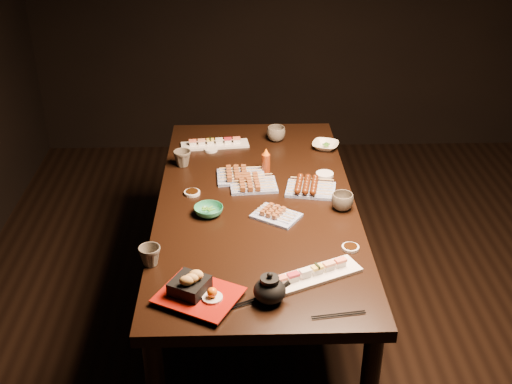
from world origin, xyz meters
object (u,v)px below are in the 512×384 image
yakitori_plate_left (241,173)px  teacup_mid_right (342,202)px  sushi_platter_near (311,273)px  teacup_far_right (276,134)px  edamame_bowl_cream (325,146)px  teacup_far_left (182,158)px  teapot (270,287)px  yakitori_plate_right (276,212)px  teacup_near_left (150,256)px  condiment_bottle (266,160)px  dining_table (256,268)px  tempura_tray (199,288)px  sushi_platter_far (215,142)px  edamame_bowl_green (209,211)px  yakitori_plate_center (253,182)px

yakitori_plate_left → teacup_mid_right: size_ratio=2.34×
sushi_platter_near → teacup_far_right: (-0.06, 1.26, 0.02)m
edamame_bowl_cream → teacup_far_left: 0.77m
teacup_far_left → teapot: bearing=-70.5°
yakitori_plate_right → teacup_near_left: size_ratio=2.25×
teacup_far_right → condiment_bottle: condiment_bottle is taller
yakitori_plate_right → edamame_bowl_cream: yakitori_plate_right is taller
dining_table → yakitori_plate_left: (-0.07, 0.23, 0.40)m
tempura_tray → teacup_far_left: bearing=125.2°
teacup_far_left → condiment_bottle: 0.43m
yakitori_plate_left → teacup_far_right: 0.48m
dining_table → sushi_platter_far: sushi_platter_far is taller
yakitori_plate_left → teacup_far_right: (0.20, 0.44, 0.01)m
edamame_bowl_green → teacup_near_left: teacup_near_left is taller
sushi_platter_near → teacup_mid_right: 0.54m
sushi_platter_far → teapot: 1.35m
teacup_far_left → condiment_bottle: bearing=-11.2°
teacup_near_left → teacup_far_left: teacup_far_left is taller
tempura_tray → teacup_far_right: bearing=103.6°
teacup_mid_right → teapot: size_ratio=0.71×
sushi_platter_far → edamame_bowl_cream: sushi_platter_far is taller
sushi_platter_far → yakitori_plate_right: (0.29, -0.75, 0.00)m
edamame_bowl_green → edamame_bowl_cream: 0.90m
sushi_platter_far → edamame_bowl_green: (-0.01, -0.72, -0.00)m
sushi_platter_near → edamame_bowl_green: size_ratio=3.11×
yakitori_plate_left → sushi_platter_far: bearing=106.6°
dining_table → yakitori_plate_left: 0.47m
yakitori_plate_center → teacup_mid_right: (0.39, -0.22, 0.01)m
tempura_tray → teacup_mid_right: bearing=73.8°
tempura_tray → teacup_mid_right: tempura_tray is taller
condiment_bottle → teacup_near_left: bearing=-121.9°
teacup_far_right → teapot: teapot is taller
yakitori_plate_left → tempura_tray: size_ratio=0.82×
teacup_far_left → teacup_far_right: bearing=31.2°
yakitori_plate_right → edamame_bowl_green: bearing=-151.8°
sushi_platter_far → yakitori_plate_center: size_ratio=1.64×
sushi_platter_near → yakitori_plate_left: size_ratio=1.73×
sushi_platter_far → yakitori_plate_center: yakitori_plate_center is taller
sushi_platter_far → yakitori_plate_left: 0.41m
dining_table → yakitori_plate_left: yakitori_plate_left is taller
edamame_bowl_cream → condiment_bottle: 0.43m
tempura_tray → teacup_far_right: (0.36, 1.37, -0.01)m
teapot → teacup_far_left: bearing=92.5°
teapot → teacup_far_right: bearing=68.8°
edamame_bowl_cream → teacup_far_left: teacup_far_left is taller
dining_table → tempura_tray: size_ratio=6.45×
tempura_tray → edamame_bowl_green: bearing=116.7°
teacup_near_left → condiment_bottle: (0.48, 0.78, 0.02)m
sushi_platter_far → edamame_bowl_cream: 0.59m
yakitori_plate_left → teacup_mid_right: bearing=-38.0°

